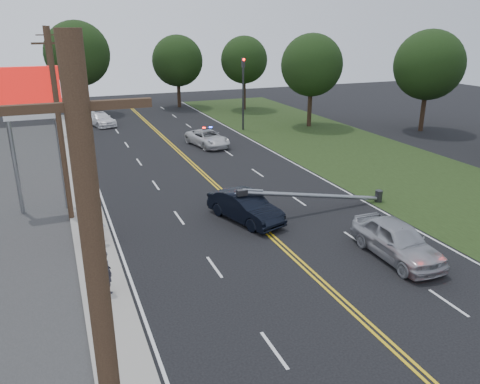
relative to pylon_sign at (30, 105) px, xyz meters
name	(u,v)px	position (x,y,z in m)	size (l,w,h in m)	color
ground	(337,296)	(10.50, -14.00, -6.00)	(120.00, 120.00, 0.00)	black
sidewalk	(90,230)	(2.10, -4.00, -5.94)	(1.80, 70.00, 0.12)	gray
grass_verge	(425,181)	(24.00, -4.00, -5.99)	(12.00, 80.00, 0.01)	black
centerline_yellow	(241,208)	(10.50, -4.00, -5.99)	(0.36, 80.00, 0.00)	gold
pylon_sign	(30,105)	(0.00, 0.00, 0.00)	(3.20, 0.35, 8.00)	gray
traffic_signal	(243,88)	(18.80, 16.00, -1.79)	(0.28, 0.41, 7.05)	#2D2D30
fallen_streetlight	(323,195)	(14.69, -6.00, -5.08)	(9.36, 0.44, 1.91)	#2D2D30
utility_pole_mid	(60,128)	(1.30, -2.00, -0.91)	(1.60, 0.28, 10.00)	#382619
utility_pole_far	(51,82)	(1.30, 20.00, -0.91)	(1.60, 0.28, 10.00)	#382619
tree_6	(77,54)	(4.53, 31.31, 0.94)	(7.36, 7.36, 10.62)	black
tree_7	(177,61)	(16.45, 32.09, -0.21)	(6.34, 6.34, 8.97)	black
tree_8	(244,60)	(23.55, 27.31, 0.02)	(5.69, 5.69, 8.87)	black
tree_9	(312,65)	(25.92, 15.12, 0.22)	(6.22, 6.22, 9.34)	black
tree_13	(429,65)	(35.20, 8.92, 0.41)	(6.65, 6.65, 9.74)	black
crashed_sedan	(245,207)	(10.06, -5.67, -5.21)	(1.67, 4.78, 1.57)	black
waiting_sedan	(397,240)	(14.79, -12.21, -5.14)	(2.02, 5.03, 1.71)	#A2A4AA
emergency_a	(208,138)	(13.37, 10.96, -5.31)	(2.29, 4.96, 1.38)	silver
emergency_b	(100,119)	(5.59, 23.67, -5.29)	(1.98, 4.86, 1.41)	white
bystander_a	(106,272)	(2.19, -10.53, -4.99)	(0.65, 0.43, 1.78)	#25242C
bystander_b	(98,223)	(2.41, -5.78, -4.87)	(0.98, 0.76, 2.01)	silver
bystander_c	(85,220)	(1.87, -5.17, -4.88)	(1.28, 0.74, 1.99)	#18183E
bystander_d	(95,224)	(2.24, -5.61, -4.99)	(1.04, 0.43, 1.77)	#60504D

